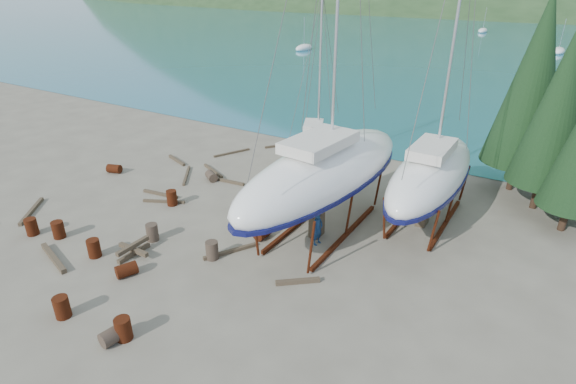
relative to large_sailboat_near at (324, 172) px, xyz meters
The scene contains 46 objects.
ground 5.96m from the large_sailboat_near, 135.34° to the right, with size 600.00×600.00×0.00m, color #635B4E.
bay_water 311.52m from the large_sailboat_near, 90.65° to the left, with size 700.00×700.00×0.00m, color #1A6985.
far_hill 316.52m from the large_sailboat_near, 90.64° to the left, with size 800.00×360.00×110.00m, color #22381C.
far_house_left 197.02m from the large_sailboat_near, 108.82° to the left, with size 6.60×5.60×5.60m.
far_house_center 187.97m from the large_sailboat_near, 97.20° to the left, with size 6.60×5.60×5.60m.
cypress_near_right 12.59m from the large_sailboat_near, 43.49° to the left, with size 3.60×3.60×10.00m.
cypress_back_left 13.31m from the large_sailboat_near, 54.63° to the left, with size 4.14×4.14×11.50m.
moored_boat_left 65.76m from the large_sailboat_near, 120.71° to the left, with size 2.00×5.00×6.05m.
moored_boat_mid 76.81m from the large_sailboat_near, 85.18° to the left, with size 2.00×5.00×6.05m.
moored_boat_far 107.15m from the large_sailboat_near, 96.19° to the left, with size 2.00×5.00×6.05m.
large_sailboat_near is the anchor object (origin of this frame).
large_sailboat_far 5.67m from the large_sailboat_near, 42.40° to the left, with size 3.13×10.61×16.76m.
small_sailboat_shore 8.84m from the large_sailboat_near, 121.16° to the left, with size 4.92×7.30×11.23m.
worker 2.76m from the large_sailboat_near, 72.24° to the right, with size 0.62×0.41×1.70m, color navy.
drum_0 14.91m from the large_sailboat_near, 146.57° to the right, with size 0.58×0.58×0.88m, color #5A250F.
drum_1 11.56m from the large_sailboat_near, 103.50° to the right, with size 0.58×0.58×0.88m, color #2D2823.
drum_2 15.61m from the large_sailboat_near, behind, with size 0.58×0.58×0.88m, color #5A250F.
drum_3 12.55m from the large_sailboat_near, 115.84° to the right, with size 0.58×0.58×0.88m, color #5A250F.
drum_4 8.88m from the large_sailboat_near, 114.26° to the left, with size 0.58×0.58×0.88m, color #5A250F.
drum_5 6.49m from the large_sailboat_near, 121.83° to the right, with size 0.58×0.58×0.88m, color #2D2823.
drum_6 4.29m from the large_sailboat_near, 134.02° to the right, with size 0.58×0.58×0.88m, color #5A250F.
drum_7 11.20m from the large_sailboat_near, 102.81° to the right, with size 0.58×0.58×0.88m, color #5A250F.
drum_9 9.66m from the large_sailboat_near, 168.17° to the left, with size 0.58×0.58×0.88m, color #2D2823.
drum_10 11.35m from the large_sailboat_near, 135.51° to the right, with size 0.58×0.58×0.88m, color #5A250F.
drum_11 6.52m from the large_sailboat_near, 121.12° to the left, with size 0.58×0.58×0.88m, color #2D2823.
drum_12 10.04m from the large_sailboat_near, 124.10° to the right, with size 0.58×0.58×0.88m, color #5A250F.
drum_13 13.47m from the large_sailboat_near, 145.10° to the right, with size 0.58×0.58×0.88m, color #5A250F.
drum_14 9.28m from the large_sailboat_near, 167.20° to the right, with size 0.58×0.58×0.88m, color #5A250F.
drum_16 8.93m from the large_sailboat_near, 141.58° to the right, with size 0.58×0.58×0.88m, color #2D2823.
timber_0 13.09m from the large_sailboat_near, 149.49° to the left, with size 0.14×2.91×0.14m, color brown.
timber_1 5.64m from the large_sailboat_near, 74.93° to the right, with size 0.19×1.89×0.19m, color brown.
timber_2 14.00m from the large_sailboat_near, 166.70° to the left, with size 0.19×2.27×0.19m, color brown.
timber_4 8.70m from the large_sailboat_near, 164.38° to the left, with size 0.17×2.16×0.17m, color brown.
timber_5 5.89m from the large_sailboat_near, 122.74° to the right, with size 0.16×2.64×0.16m, color brown.
timber_6 8.49m from the large_sailboat_near, 128.67° to the left, with size 0.19×1.71×0.19m, color brown.
timber_8 7.20m from the large_sailboat_near, 163.24° to the left, with size 0.19×2.13×0.19m, color brown.
timber_9 13.42m from the large_sailboat_near, 132.70° to the left, with size 0.15×2.22×0.15m, color brown.
timber_10 6.24m from the large_sailboat_near, 135.92° to the left, with size 0.16×3.16×0.16m, color brown.
timber_11 9.98m from the large_sailboat_near, 167.66° to the right, with size 0.15×2.45×0.15m, color brown.
timber_12 10.72m from the large_sailboat_near, behind, with size 0.17×2.44×0.17m, color brown.
timber_14 16.36m from the large_sailboat_near, 155.12° to the right, with size 0.18×3.15×0.18m, color brown.
timber_15 11.38m from the large_sailboat_near, behind, with size 0.15×3.04×0.15m, color brown.
timber_16 13.19m from the large_sailboat_near, 135.95° to the right, with size 0.23×2.94×0.23m, color brown.
timber_17 10.76m from the large_sailboat_near, 162.89° to the left, with size 0.16×2.62×0.16m, color brown.
timber_pile_fore 9.71m from the large_sailboat_near, 133.71° to the right, with size 1.80×1.80×0.60m.
timber_pile_aft 5.78m from the large_sailboat_near, 111.73° to the left, with size 1.80×1.80×0.60m.
Camera 1 is at (12.60, -14.45, 11.63)m, focal length 28.00 mm.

